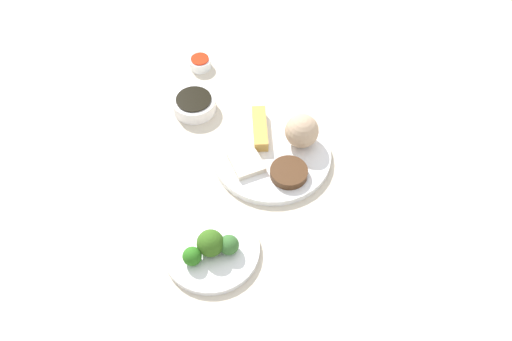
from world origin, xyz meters
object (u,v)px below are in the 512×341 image
object	(u,v)px
main_plate	(274,155)
soy_sauce_bowl	(194,105)
broccoli_plate	(212,250)
sauce_ramekin_sweet_and_sour	(200,63)

from	to	relation	value
main_plate	soy_sauce_bowl	bearing A→B (deg)	135.44
soy_sauce_bowl	broccoli_plate	bearing A→B (deg)	-87.44
main_plate	soy_sauce_bowl	world-z (taller)	soy_sauce_bowl
broccoli_plate	soy_sauce_bowl	xyz separation A→B (m)	(-0.02, 0.40, 0.01)
soy_sauce_bowl	sauce_ramekin_sweet_and_sour	size ratio (longest dim) A/B	1.84
main_plate	sauce_ramekin_sweet_and_sour	distance (m)	0.36
main_plate	soy_sauce_bowl	distance (m)	0.25
main_plate	sauce_ramekin_sweet_and_sour	size ratio (longest dim) A/B	4.74
sauce_ramekin_sweet_and_sour	main_plate	bearing A→B (deg)	-64.69
broccoli_plate	soy_sauce_bowl	bearing A→B (deg)	92.56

